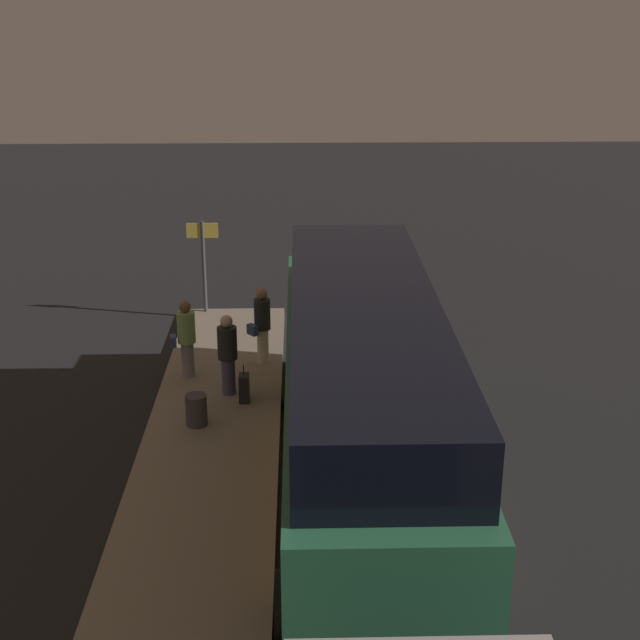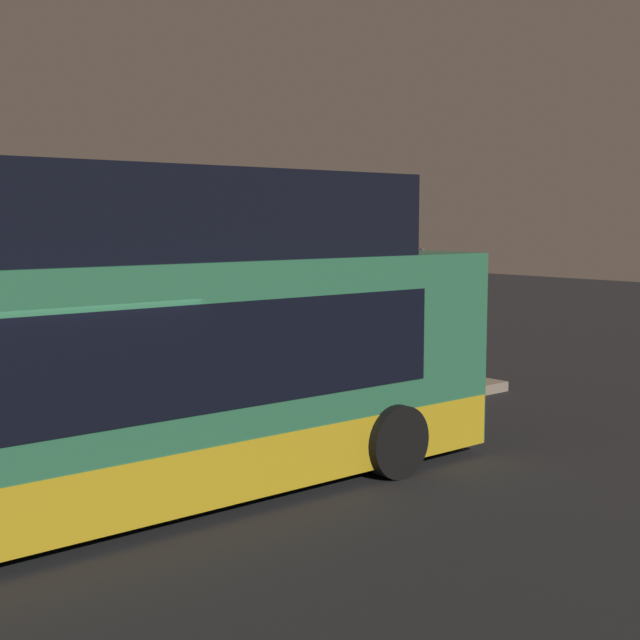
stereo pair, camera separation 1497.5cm
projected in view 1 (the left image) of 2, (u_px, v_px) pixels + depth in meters
The scene contains 9 objects.
ground at pixel (369, 509), 15.53m from camera, with size 80.00×80.00×0.00m, color #232326.
platform at pixel (199, 507), 15.43m from camera, with size 20.00×2.71×0.19m.
bus_lead at pixel (361, 414), 15.13m from camera, with size 11.44×2.84×3.91m.
passenger_boarding at pixel (262, 322), 20.85m from camera, with size 0.61×0.64×1.85m.
passenger_waiting at pixel (186, 336), 20.11m from camera, with size 0.46×0.62×1.82m.
passenger_with_bags at pixel (228, 352), 19.22m from camera, with size 0.60×0.60×1.82m.
suitcase at pixel (244, 388), 19.08m from camera, with size 0.34×0.22×0.85m.
sign_post at pixel (203, 254), 24.01m from camera, with size 0.10×0.85×2.54m.
trash_bin at pixel (196, 410), 18.04m from camera, with size 0.44×0.44×0.65m.
Camera 1 is at (-13.40, 1.19, 8.49)m, focal length 50.00 mm.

